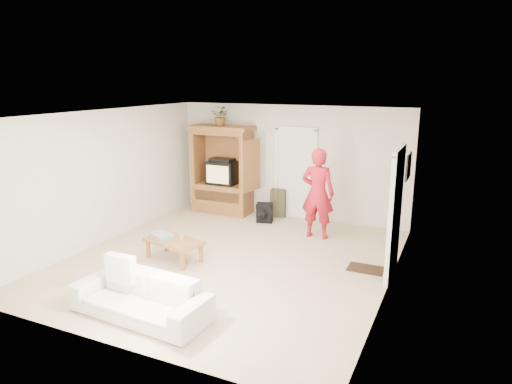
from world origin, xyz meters
TOP-DOWN VIEW (x-y plane):
  - floor at (0.00, 0.00)m, footprint 6.00×6.00m
  - ceiling at (0.00, 0.00)m, footprint 6.00×6.00m
  - wall_back at (0.00, 3.00)m, footprint 5.50×0.00m
  - wall_front at (0.00, -3.00)m, footprint 5.50×0.00m
  - wall_left at (-2.75, 0.00)m, footprint 0.00×6.00m
  - wall_right at (2.75, 0.00)m, footprint 0.00×6.00m
  - armoire at (-1.58, 2.66)m, footprint 1.82×1.14m
  - door_back at (0.15, 2.97)m, footprint 0.85×0.05m
  - doorway_right at (2.73, 0.60)m, footprint 0.05×0.90m
  - framed_picture at (2.73, 1.90)m, footprint 0.03×0.60m
  - doormat at (2.30, 0.60)m, footprint 0.60×0.40m
  - plant at (-1.60, 2.63)m, footprint 0.43×0.38m
  - man at (1.04, 1.84)m, footprint 0.68×0.46m
  - sofa at (-0.17, -2.28)m, footprint 2.00×0.89m
  - coffee_table at (-0.91, -0.42)m, footprint 1.14×0.79m
  - towel at (-1.17, -0.42)m, footprint 0.46×0.40m
  - candle at (-0.77, -0.37)m, footprint 0.08×0.08m
  - backpack_black at (-0.32, 2.28)m, footprint 0.39×0.28m
  - backpack_olive at (-0.22, 2.85)m, footprint 0.38×0.30m

SIDE VIEW (x-z plane):
  - floor at x=0.00m, z-range 0.00..0.00m
  - doormat at x=2.30m, z-range 0.00..0.02m
  - backpack_black at x=-0.32m, z-range 0.00..0.44m
  - sofa at x=-0.17m, z-range 0.00..0.57m
  - backpack_olive at x=-0.22m, z-range 0.00..0.65m
  - coffee_table at x=-0.91m, z-range 0.14..0.53m
  - towel at x=-1.17m, z-range 0.39..0.47m
  - candle at x=-0.77m, z-range 0.39..0.49m
  - armoire at x=-1.58m, z-range -0.14..1.96m
  - man at x=1.04m, z-range 0.00..1.85m
  - door_back at x=0.15m, z-range 0.00..2.04m
  - doorway_right at x=2.73m, z-range 0.00..2.04m
  - wall_back at x=0.00m, z-range -1.45..4.05m
  - wall_front at x=0.00m, z-range -1.45..4.05m
  - wall_left at x=-2.75m, z-range -1.70..4.30m
  - wall_right at x=2.75m, z-range -1.70..4.30m
  - framed_picture at x=2.73m, z-range 1.36..1.84m
  - plant at x=-1.60m, z-range 2.10..2.55m
  - ceiling at x=0.00m, z-range 2.60..2.60m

